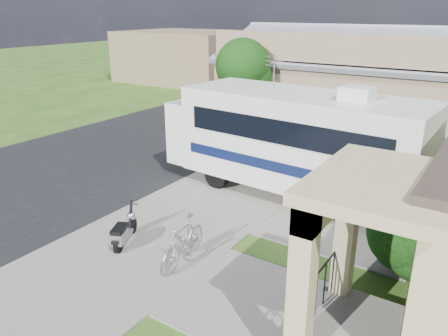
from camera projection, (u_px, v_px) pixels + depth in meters
The scene contains 18 objects.
ground at pixel (186, 248), 11.11m from camera, with size 120.00×120.00×0.00m, color #224412.
street_slab at pixel (191, 125), 22.82m from camera, with size 9.00×80.00×0.02m, color black.
sidewalk_slab at pixel (307, 144), 19.46m from camera, with size 4.00×80.00×0.06m, color #615F58.
driveway_slab at pixel (311, 199), 13.86m from camera, with size 7.00×6.00×0.05m, color #615F58.
walk_slab at pixel (274, 310), 8.77m from camera, with size 4.00×3.00×0.05m, color #615F58.
warehouse at pixel (361, 90), 21.38m from camera, with size 12.50×8.40×5.04m.
distant_bldg_far at pixel (187, 56), 36.46m from camera, with size 10.00×8.00×4.00m, color brown.
distant_bldg_near at pixel (274, 51), 44.98m from camera, with size 8.00×7.00×3.20m, color #7A654C.
street_tree_a at pixel (245, 69), 19.00m from camera, with size 2.44×2.40×4.58m.
street_tree_b at pixel (328, 49), 26.80m from camera, with size 2.44×2.40×4.73m.
street_tree_c at pixel (370, 44), 33.96m from camera, with size 2.44×2.40×4.42m.
motorhome at pixel (292, 138), 13.84m from camera, with size 8.62×3.23×4.34m.
shrub at pixel (415, 228), 9.37m from camera, with size 2.06×1.96×2.53m.
scooter at pixel (124, 231), 11.04m from camera, with size 0.81×1.37×0.95m.
bicycle at pixel (184, 243), 10.23m from camera, with size 0.52×1.83×1.10m, color #A1A0A7.
pickup_truck at pixel (242, 104), 23.87m from camera, with size 2.71×5.88×1.63m, color white.
van at pixel (289, 83), 30.01m from camera, with size 2.55×6.27×1.82m, color white.
garden_hose at pixel (328, 301), 8.95m from camera, with size 0.39×0.39×0.18m, color #1A6B15.
Camera 1 is at (6.15, -7.61, 5.72)m, focal length 35.00 mm.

